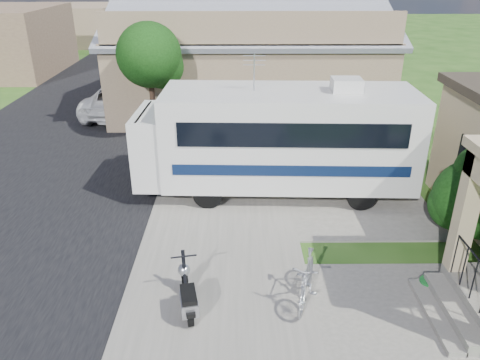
{
  "coord_description": "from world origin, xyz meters",
  "views": [
    {
      "loc": [
        -0.59,
        -8.57,
        6.45
      ],
      "look_at": [
        -0.5,
        2.5,
        1.3
      ],
      "focal_mm": 35.0,
      "sensor_mm": 36.0,
      "label": 1
    }
  ],
  "objects_px": {
    "shrub": "(474,194)",
    "bicycle": "(307,281)",
    "pickup_truck": "(124,98)",
    "van": "(136,63)",
    "garden_hose": "(428,285)",
    "motorhome": "(278,137)",
    "scooter": "(188,294)"
  },
  "relations": [
    {
      "from": "shrub",
      "to": "bicycle",
      "type": "bearing_deg",
      "value": -151.34
    },
    {
      "from": "pickup_truck",
      "to": "van",
      "type": "distance_m",
      "value": 7.65
    },
    {
      "from": "van",
      "to": "garden_hose",
      "type": "bearing_deg",
      "value": -64.83
    },
    {
      "from": "motorhome",
      "to": "scooter",
      "type": "distance_m",
      "value": 6.1
    },
    {
      "from": "shrub",
      "to": "garden_hose",
      "type": "relative_size",
      "value": 6.47
    },
    {
      "from": "shrub",
      "to": "pickup_truck",
      "type": "relative_size",
      "value": 0.47
    },
    {
      "from": "motorhome",
      "to": "pickup_truck",
      "type": "bearing_deg",
      "value": 129.56
    },
    {
      "from": "garden_hose",
      "to": "pickup_truck",
      "type": "bearing_deg",
      "value": 125.53
    },
    {
      "from": "motorhome",
      "to": "bicycle",
      "type": "height_order",
      "value": "motorhome"
    },
    {
      "from": "scooter",
      "to": "motorhome",
      "type": "bearing_deg",
      "value": 56.94
    },
    {
      "from": "bicycle",
      "to": "van",
      "type": "bearing_deg",
      "value": 126.58
    },
    {
      "from": "shrub",
      "to": "van",
      "type": "relative_size",
      "value": 0.42
    },
    {
      "from": "garden_hose",
      "to": "shrub",
      "type": "bearing_deg",
      "value": 49.94
    },
    {
      "from": "pickup_truck",
      "to": "garden_hose",
      "type": "bearing_deg",
      "value": 133.65
    },
    {
      "from": "motorhome",
      "to": "van",
      "type": "bearing_deg",
      "value": 116.71
    },
    {
      "from": "pickup_truck",
      "to": "garden_hose",
      "type": "distance_m",
      "value": 16.17
    },
    {
      "from": "scooter",
      "to": "bicycle",
      "type": "xyz_separation_m",
      "value": [
        2.42,
        0.31,
        0.08
      ]
    },
    {
      "from": "scooter",
      "to": "van",
      "type": "xyz_separation_m",
      "value": [
        -5.16,
        21.48,
        0.44
      ]
    },
    {
      "from": "garden_hose",
      "to": "bicycle",
      "type": "bearing_deg",
      "value": -171.12
    },
    {
      "from": "scooter",
      "to": "bicycle",
      "type": "bearing_deg",
      "value": -3.99
    },
    {
      "from": "bicycle",
      "to": "pickup_truck",
      "type": "xyz_separation_m",
      "value": [
        -6.65,
        13.58,
        0.23
      ]
    },
    {
      "from": "bicycle",
      "to": "scooter",
      "type": "bearing_deg",
      "value": -155.86
    },
    {
      "from": "scooter",
      "to": "garden_hose",
      "type": "bearing_deg",
      "value": -3.11
    },
    {
      "from": "pickup_truck",
      "to": "motorhome",
      "type": "bearing_deg",
      "value": 135.77
    },
    {
      "from": "motorhome",
      "to": "shrub",
      "type": "distance_m",
      "value": 5.42
    },
    {
      "from": "bicycle",
      "to": "garden_hose",
      "type": "height_order",
      "value": "bicycle"
    },
    {
      "from": "scooter",
      "to": "garden_hose",
      "type": "height_order",
      "value": "scooter"
    },
    {
      "from": "bicycle",
      "to": "pickup_truck",
      "type": "relative_size",
      "value": 0.32
    },
    {
      "from": "scooter",
      "to": "pickup_truck",
      "type": "height_order",
      "value": "pickup_truck"
    },
    {
      "from": "van",
      "to": "motorhome",
      "type": "bearing_deg",
      "value": -66.47
    },
    {
      "from": "pickup_truck",
      "to": "van",
      "type": "xyz_separation_m",
      "value": [
        -0.92,
        7.59,
        0.14
      ]
    },
    {
      "from": "pickup_truck",
      "to": "van",
      "type": "relative_size",
      "value": 0.88
    }
  ]
}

